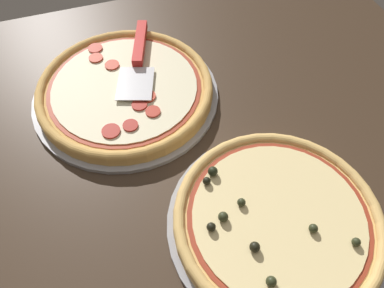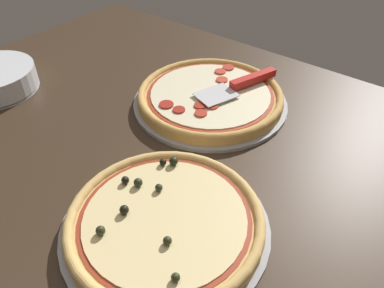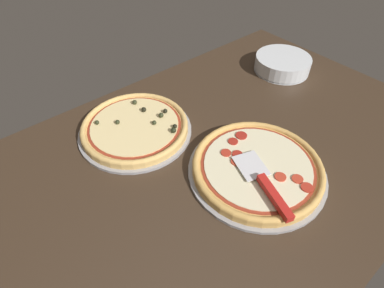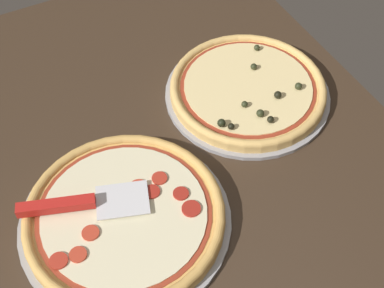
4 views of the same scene
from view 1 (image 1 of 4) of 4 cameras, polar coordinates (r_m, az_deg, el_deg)
The scene contains 6 objects.
ground_plane at distance 76.82cm, azimuth -8.52°, elevation -0.76°, with size 148.37×99.94×3.60cm, color #38281C.
pizza_pan_front at distance 83.61cm, azimuth -9.98°, elevation 7.34°, with size 40.07×40.07×1.00cm, color #939399.
pizza_front at distance 82.15cm, azimuth -10.18°, elevation 8.31°, with size 37.67×37.67×2.96cm.
pizza_pan_back at distance 66.89cm, azimuth 12.67°, elevation -11.76°, with size 37.37×37.37×1.00cm, color #939399.
pizza_back at distance 65.13cm, azimuth 12.95°, elevation -11.04°, with size 35.13×35.13×4.04cm.
serving_spatula at distance 87.15cm, azimuth -8.08°, elevation 13.82°, with size 12.37×24.35×2.00cm.
Camera 1 is at (3.17, 45.35, 60.12)cm, focal length 35.00 mm.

